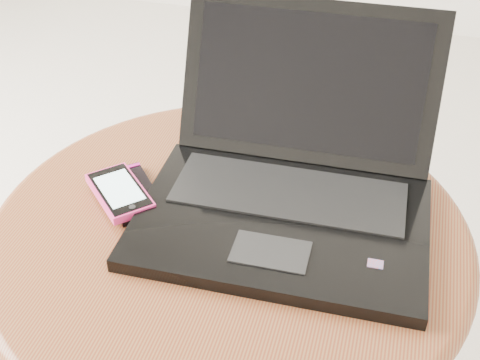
# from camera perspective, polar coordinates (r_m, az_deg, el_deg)

# --- Properties ---
(table) EXTENTS (0.65, 0.65, 0.52)m
(table) POSITION_cam_1_polar(r_m,az_deg,el_deg) (0.93, -0.94, -9.03)
(table) COLOR #532A18
(table) RESTS_ON ground
(laptop) EXTENTS (0.38, 0.37, 0.23)m
(laptop) POSITION_cam_1_polar(r_m,az_deg,el_deg) (0.86, 4.46, 0.05)
(laptop) COLOR black
(laptop) RESTS_ON table
(phone_black) EXTENTS (0.13, 0.13, 0.01)m
(phone_black) POSITION_cam_1_polar(r_m,az_deg,el_deg) (0.91, -9.70, -1.14)
(phone_black) COLOR black
(phone_black) RESTS_ON table
(phone_pink) EXTENTS (0.12, 0.12, 0.01)m
(phone_pink) POSITION_cam_1_polar(r_m,az_deg,el_deg) (0.89, -10.70, -1.06)
(phone_pink) COLOR #ED2E7D
(phone_pink) RESTS_ON phone_black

